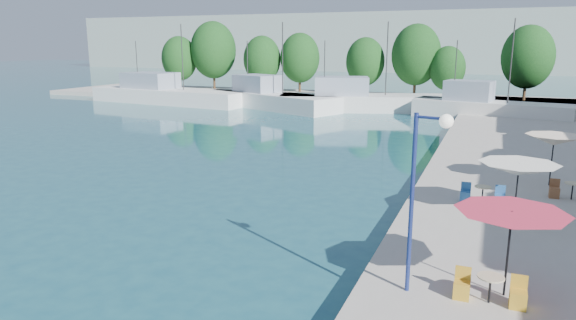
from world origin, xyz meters
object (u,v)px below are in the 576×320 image
at_px(trawler_02, 270,99).
at_px(umbrella_white, 519,169).
at_px(trawler_01, 167,95).
at_px(street_lamp, 425,171).
at_px(umbrella_cream, 554,140).
at_px(umbrella_pink, 511,220).
at_px(trawler_03, 363,101).
at_px(trawler_04, 487,109).

xyz_separation_m(trawler_02, umbrella_white, (25.78, -33.85, 1.48)).
xyz_separation_m(trawler_01, street_lamp, (37.67, -42.14, 3.02)).
bearing_deg(umbrella_white, trawler_01, 139.82).
distance_m(trawler_02, umbrella_cream, 39.38).
xyz_separation_m(umbrella_pink, umbrella_white, (0.43, 7.31, -0.22)).
relative_size(umbrella_cream, street_lamp, 0.53).
bearing_deg(umbrella_cream, trawler_01, 146.01).
distance_m(trawler_01, trawler_02, 14.53).
bearing_deg(umbrella_cream, umbrella_pink, -99.28).
bearing_deg(trawler_02, umbrella_cream, -21.28).
height_order(trawler_03, umbrella_cream, trawler_03).
bearing_deg(trawler_01, street_lamp, -41.42).
bearing_deg(trawler_03, street_lamp, -90.90).
relative_size(trawler_02, umbrella_white, 5.93).
bearing_deg(street_lamp, umbrella_pink, 35.49).
relative_size(trawler_03, umbrella_white, 6.59).
bearing_deg(trawler_01, trawler_04, 5.78).
distance_m(trawler_04, umbrella_white, 33.44).
bearing_deg(trawler_02, trawler_04, 23.22).
bearing_deg(trawler_03, trawler_01, 166.69).
bearing_deg(street_lamp, umbrella_white, 87.70).
xyz_separation_m(umbrella_pink, umbrella_cream, (2.13, 13.02, 0.08)).
relative_size(trawler_04, street_lamp, 3.07).
xyz_separation_m(umbrella_pink, street_lamp, (-2.21, -0.80, 1.32)).
height_order(trawler_03, umbrella_pink, trawler_03).
height_order(umbrella_white, street_lamp, street_lamp).
distance_m(trawler_04, umbrella_cream, 27.93).
bearing_deg(trawler_03, trawler_02, 172.05).
bearing_deg(street_lamp, umbrella_cream, 88.26).
xyz_separation_m(trawler_04, umbrella_cream, (3.48, -27.65, 1.78)).
xyz_separation_m(umbrella_white, street_lamp, (-2.64, -8.11, 1.54)).
xyz_separation_m(trawler_03, umbrella_white, (14.95, -35.51, 1.48)).
height_order(umbrella_white, umbrella_cream, umbrella_cream).
relative_size(trawler_04, umbrella_pink, 5.18).
xyz_separation_m(umbrella_cream, street_lamp, (-4.34, -13.82, 1.24)).
distance_m(trawler_02, trawler_03, 10.95).
height_order(trawler_03, trawler_04, same).
distance_m(trawler_03, street_lamp, 45.43).
bearing_deg(street_lamp, trawler_04, 104.51).
bearing_deg(trawler_03, umbrella_pink, -87.93).
height_order(trawler_04, umbrella_pink, trawler_04).
height_order(umbrella_pink, street_lamp, street_lamp).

